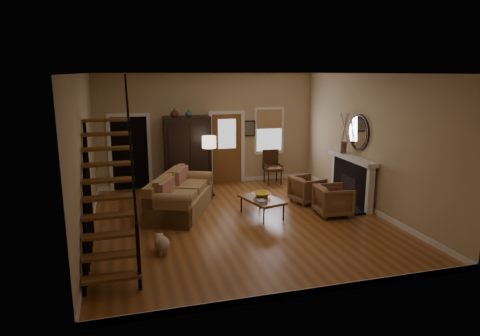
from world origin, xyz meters
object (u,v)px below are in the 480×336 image
object	(u,v)px
side_chair	(273,167)
armchair_right	(307,189)
sofa	(181,195)
armoire	(188,153)
floor_lamp	(209,166)
armchair_left	(333,201)
coffee_table	(262,207)

from	to	relation	value
side_chair	armchair_right	bearing A→B (deg)	-83.99
sofa	side_chair	world-z (taller)	side_chair
armoire	sofa	xyz separation A→B (m)	(-0.51, -2.19, -0.60)
armoire	floor_lamp	size ratio (longest dim) A/B	1.28
armchair_right	side_chair	size ratio (longest dim) A/B	0.74
armchair_left	side_chair	size ratio (longest dim) A/B	0.78
side_chair	armchair_left	bearing A→B (deg)	-83.15
armchair_left	side_chair	world-z (taller)	side_chair
sofa	armchair_right	world-z (taller)	sofa
coffee_table	armoire	bearing A→B (deg)	113.18
sofa	floor_lamp	xyz separation A→B (m)	(0.96, 1.27, 0.37)
armchair_left	floor_lamp	xyz separation A→B (m)	(-2.48, 2.42, 0.46)
sofa	floor_lamp	bearing A→B (deg)	77.13
armchair_right	coffee_table	bearing A→B (deg)	104.25
sofa	side_chair	xyz separation A→B (m)	(3.06, 1.99, 0.06)
armchair_left	floor_lamp	bearing A→B (deg)	50.97
side_chair	armoire	bearing A→B (deg)	175.52
sofa	coffee_table	world-z (taller)	sofa
side_chair	sofa	bearing A→B (deg)	-146.94
armchair_right	armchair_left	bearing A→B (deg)	176.47
armchair_left	floor_lamp	distance (m)	3.49
sofa	side_chair	bearing A→B (deg)	57.43
armchair_right	sofa	bearing A→B (deg)	77.37
sofa	armchair_right	distance (m)	3.28
coffee_table	sofa	bearing A→B (deg)	156.55
sofa	coffee_table	bearing A→B (deg)	0.92
armchair_right	side_chair	distance (m)	2.05
armoire	coffee_table	size ratio (longest dim) A/B	1.83
armchair_right	floor_lamp	xyz separation A→B (m)	(-2.32, 1.31, 0.48)
armoire	armchair_left	xyz separation A→B (m)	(2.93, -3.34, -0.69)
armchair_right	floor_lamp	distance (m)	2.70
floor_lamp	side_chair	size ratio (longest dim) A/B	1.61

